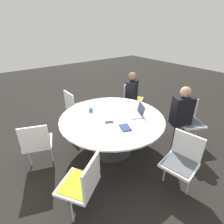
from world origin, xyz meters
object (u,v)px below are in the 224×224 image
chair_0 (189,118)px  chair_1 (131,97)px  chair_4 (82,182)px  coffee_cup (91,110)px  chair_3 (37,141)px  chair_5 (182,158)px  spiral_notebook (125,127)px  laptop (138,112)px  chair_2 (75,106)px  person_0 (182,113)px  person_1 (132,93)px  cell_phone (109,122)px

chair_0 → chair_1: size_ratio=1.00×
chair_4 → coffee_cup: 1.45m
chair_0 → chair_1: 1.55m
chair_3 → chair_0: bearing=-0.7°
chair_0 → chair_5: same height
chair_1 → spiral_notebook: 1.89m
coffee_cup → chair_3: bearing=90.7°
chair_0 → laptop: 1.14m
chair_2 → chair_4: 2.22m
chair_3 → chair_4: size_ratio=1.00×
chair_2 → person_0: (-1.89, -1.29, 0.19)m
person_1 → cell_phone: 1.52m
cell_phone → chair_3: bearing=64.4°
chair_1 → cell_phone: (-1.01, 1.44, 0.22)m
person_1 → spiral_notebook: 1.62m
person_0 → person_1: bearing=-61.1°
spiral_notebook → coffee_cup: bearing=9.6°
chair_5 → cell_phone: 1.22m
chair_2 → chair_3: 1.41m
chair_0 → spiral_notebook: (0.24, 1.48, 0.23)m
chair_1 → person_1: bearing=19.0°
chair_1 → person_0: size_ratio=0.71×
chair_4 → spiral_notebook: chair_4 is taller
spiral_notebook → chair_4: bearing=110.0°
chair_2 → laptop: size_ratio=2.21×
person_0 → chair_0: bearing=-161.0°
laptop → chair_5: bearing=20.3°
chair_4 → spiral_notebook: size_ratio=3.44×
chair_0 → chair_3: size_ratio=1.00×
cell_phone → chair_4: bearing=126.5°
chair_0 → person_1: (1.35, 0.29, 0.19)m
chair_1 → laptop: bearing=19.4°
spiral_notebook → cell_phone: (0.29, 0.10, -0.01)m
person_1 → chair_1: bearing=-161.0°
spiral_notebook → person_0: bearing=-99.6°
chair_5 → spiral_notebook: (0.83, 0.35, 0.23)m
chair_3 → chair_5: 2.22m
chair_2 → coffee_cup: bearing=-7.2°
chair_0 → person_1: 1.39m
chair_1 → chair_5: 2.35m
person_1 → spiral_notebook: bearing=10.8°
chair_3 → cell_phone: (-0.51, -1.06, 0.22)m
person_0 → chair_3: bearing=4.2°
chair_5 → chair_3: bearing=32.4°
chair_1 → cell_phone: 1.77m
person_1 → coffee_cup: 1.36m
person_0 → laptop: size_ratio=3.11×
chair_2 → cell_phone: bearing=-3.5°
chair_4 → coffee_cup: bearing=20.8°
chair_2 → chair_1: bearing=73.1°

